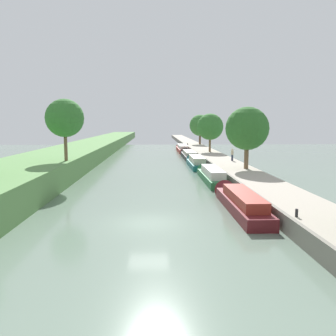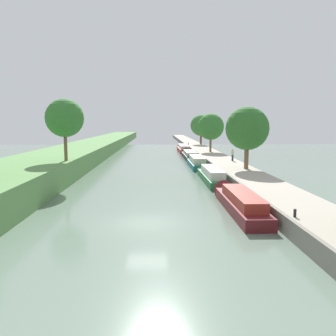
{
  "view_description": "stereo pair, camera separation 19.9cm",
  "coord_description": "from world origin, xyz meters",
  "px_view_note": "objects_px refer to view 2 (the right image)",
  "views": [
    {
      "loc": [
        0.41,
        -21.43,
        6.17
      ],
      "look_at": [
        1.94,
        19.09,
        1.0
      ],
      "focal_mm": 37.94,
      "sensor_mm": 36.0,
      "label": 1
    },
    {
      "loc": [
        0.61,
        -21.44,
        6.17
      ],
      "look_at": [
        1.94,
        19.09,
        1.0
      ],
      "focal_mm": 37.94,
      "sensor_mm": 36.0,
      "label": 2
    }
  ],
  "objects_px": {
    "narrowboat_black": "(189,155)",
    "mooring_bollard_near": "(295,213)",
    "person_walking": "(233,154)",
    "narrowboat_red": "(183,149)",
    "narrowboat_maroon": "(239,201)",
    "narrowboat_green": "(211,175)",
    "narrowboat_teal": "(196,162)",
    "mooring_bollard_far": "(188,144)"
  },
  "relations": [
    {
      "from": "mooring_bollard_near",
      "to": "mooring_bollard_far",
      "type": "distance_m",
      "value": 64.72
    },
    {
      "from": "narrowboat_teal",
      "to": "narrowboat_black",
      "type": "xyz_separation_m",
      "value": [
        0.18,
        12.71,
        -0.09
      ]
    },
    {
      "from": "narrowboat_black",
      "to": "mooring_bollard_near",
      "type": "xyz_separation_m",
      "value": [
        1.76,
        -43.73,
        0.71
      ]
    },
    {
      "from": "mooring_bollard_near",
      "to": "narrowboat_maroon",
      "type": "bearing_deg",
      "value": 106.28
    },
    {
      "from": "narrowboat_red",
      "to": "person_walking",
      "type": "height_order",
      "value": "person_walking"
    },
    {
      "from": "narrowboat_green",
      "to": "person_walking",
      "type": "relative_size",
      "value": 6.81
    },
    {
      "from": "narrowboat_maroon",
      "to": "narrowboat_teal",
      "type": "xyz_separation_m",
      "value": [
        -0.21,
        25.13,
        0.02
      ]
    },
    {
      "from": "narrowboat_teal",
      "to": "person_walking",
      "type": "bearing_deg",
      "value": -22.88
    },
    {
      "from": "narrowboat_teal",
      "to": "mooring_bollard_near",
      "type": "xyz_separation_m",
      "value": [
        1.93,
        -31.02,
        0.63
      ]
    },
    {
      "from": "narrowboat_red",
      "to": "mooring_bollard_near",
      "type": "relative_size",
      "value": 30.46
    },
    {
      "from": "narrowboat_teal",
      "to": "mooring_bollard_near",
      "type": "relative_size",
      "value": 23.73
    },
    {
      "from": "narrowboat_red",
      "to": "narrowboat_green",
      "type": "bearing_deg",
      "value": -89.91
    },
    {
      "from": "narrowboat_green",
      "to": "narrowboat_red",
      "type": "xyz_separation_m",
      "value": [
        -0.06,
        39.61,
        -0.01
      ]
    },
    {
      "from": "person_walking",
      "to": "mooring_bollard_far",
      "type": "xyz_separation_m",
      "value": [
        -2.79,
        35.69,
        -0.65
      ]
    },
    {
      "from": "narrowboat_green",
      "to": "narrowboat_black",
      "type": "distance_m",
      "value": 25.13
    },
    {
      "from": "narrowboat_maroon",
      "to": "mooring_bollard_near",
      "type": "distance_m",
      "value": 6.17
    },
    {
      "from": "person_walking",
      "to": "narrowboat_teal",
      "type": "bearing_deg",
      "value": 157.12
    },
    {
      "from": "narrowboat_green",
      "to": "narrowboat_teal",
      "type": "distance_m",
      "value": 12.42
    },
    {
      "from": "narrowboat_green",
      "to": "mooring_bollard_far",
      "type": "height_order",
      "value": "narrowboat_green"
    },
    {
      "from": "narrowboat_red",
      "to": "mooring_bollard_far",
      "type": "xyz_separation_m",
      "value": [
        1.82,
        6.51,
        0.64
      ]
    },
    {
      "from": "mooring_bollard_far",
      "to": "narrowboat_maroon",
      "type": "bearing_deg",
      "value": -91.67
    },
    {
      "from": "narrowboat_maroon",
      "to": "narrowboat_teal",
      "type": "relative_size",
      "value": 1.03
    },
    {
      "from": "narrowboat_maroon",
      "to": "person_walking",
      "type": "xyz_separation_m",
      "value": [
        4.51,
        23.14,
        1.3
      ]
    },
    {
      "from": "narrowboat_black",
      "to": "person_walking",
      "type": "distance_m",
      "value": 15.45
    },
    {
      "from": "narrowboat_black",
      "to": "person_walking",
      "type": "relative_size",
      "value": 8.08
    },
    {
      "from": "narrowboat_teal",
      "to": "mooring_bollard_far",
      "type": "bearing_deg",
      "value": 86.72
    },
    {
      "from": "person_walking",
      "to": "mooring_bollard_near",
      "type": "xyz_separation_m",
      "value": [
        -2.79,
        -29.03,
        -0.65
      ]
    },
    {
      "from": "narrowboat_teal",
      "to": "mooring_bollard_far",
      "type": "distance_m",
      "value": 33.76
    },
    {
      "from": "person_walking",
      "to": "mooring_bollard_near",
      "type": "height_order",
      "value": "person_walking"
    },
    {
      "from": "narrowboat_green",
      "to": "mooring_bollard_far",
      "type": "relative_size",
      "value": 25.13
    },
    {
      "from": "narrowboat_black",
      "to": "narrowboat_red",
      "type": "distance_m",
      "value": 14.48
    },
    {
      "from": "mooring_bollard_near",
      "to": "person_walking",
      "type": "bearing_deg",
      "value": 84.51
    },
    {
      "from": "narrowboat_maroon",
      "to": "narrowboat_teal",
      "type": "height_order",
      "value": "narrowboat_teal"
    },
    {
      "from": "person_walking",
      "to": "narrowboat_black",
      "type": "bearing_deg",
      "value": 107.18
    },
    {
      "from": "narrowboat_maroon",
      "to": "mooring_bollard_far",
      "type": "height_order",
      "value": "mooring_bollard_far"
    },
    {
      "from": "narrowboat_maroon",
      "to": "mooring_bollard_near",
      "type": "xyz_separation_m",
      "value": [
        1.72,
        -5.89,
        0.65
      ]
    },
    {
      "from": "narrowboat_maroon",
      "to": "mooring_bollard_near",
      "type": "bearing_deg",
      "value": -73.72
    },
    {
      "from": "narrowboat_teal",
      "to": "person_walking",
      "type": "xyz_separation_m",
      "value": [
        4.72,
        -1.99,
        1.28
      ]
    },
    {
      "from": "narrowboat_green",
      "to": "mooring_bollard_far",
      "type": "xyz_separation_m",
      "value": [
        1.76,
        46.12,
        0.64
      ]
    },
    {
      "from": "narrowboat_maroon",
      "to": "narrowboat_black",
      "type": "relative_size",
      "value": 0.82
    },
    {
      "from": "narrowboat_black",
      "to": "narrowboat_teal",
      "type": "bearing_deg",
      "value": -90.8
    },
    {
      "from": "narrowboat_black",
      "to": "mooring_bollard_near",
      "type": "height_order",
      "value": "mooring_bollard_near"
    }
  ]
}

